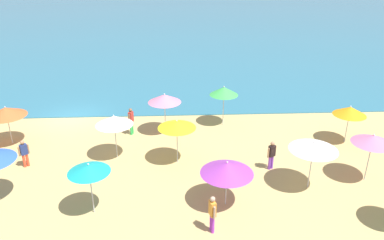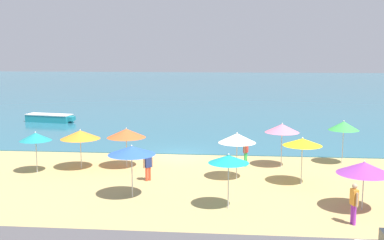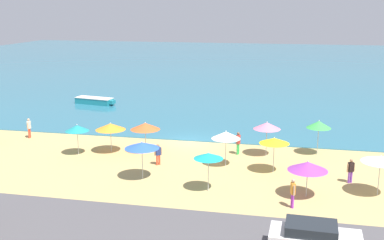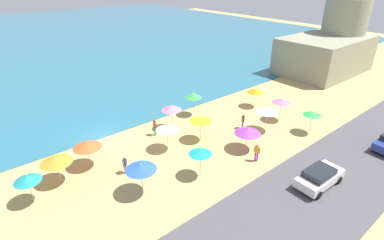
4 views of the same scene
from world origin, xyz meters
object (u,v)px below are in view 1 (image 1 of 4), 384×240
(beach_umbrella_3, at_px, (224,91))
(beach_umbrella_11, at_px, (350,111))
(beach_umbrella_6, at_px, (6,112))
(bather_0, at_px, (212,212))
(beach_umbrella_15, at_px, (165,98))
(beach_umbrella_7, at_px, (89,169))
(bather_2, at_px, (272,154))
(beach_umbrella_5, at_px, (227,168))
(beach_umbrella_14, at_px, (314,146))
(bather_4, at_px, (131,120))
(beach_umbrella_8, at_px, (373,139))
(beach_umbrella_13, at_px, (177,125))
(beach_umbrella_1, at_px, (114,120))
(bather_5, at_px, (24,152))

(beach_umbrella_3, distance_m, beach_umbrella_11, 7.78)
(beach_umbrella_6, relative_size, bather_0, 1.41)
(beach_umbrella_3, relative_size, beach_umbrella_15, 1.02)
(beach_umbrella_7, bearing_deg, beach_umbrella_6, 131.92)
(beach_umbrella_7, distance_m, beach_umbrella_11, 15.46)
(bather_0, relative_size, bather_2, 1.06)
(beach_umbrella_5, xyz_separation_m, beach_umbrella_11, (8.17, 5.91, 0.13))
(beach_umbrella_11, relative_size, beach_umbrella_14, 0.94)
(beach_umbrella_3, height_order, beach_umbrella_5, beach_umbrella_3)
(beach_umbrella_5, height_order, bather_4, beach_umbrella_5)
(beach_umbrella_11, distance_m, bather_0, 11.91)
(beach_umbrella_8, bearing_deg, beach_umbrella_15, 149.85)
(beach_umbrella_11, xyz_separation_m, beach_umbrella_13, (-10.35, -1.92, 0.21))
(beach_umbrella_15, distance_m, bather_4, 2.56)
(beach_umbrella_3, xyz_separation_m, beach_umbrella_5, (-0.97, -8.82, -0.47))
(beach_umbrella_11, bearing_deg, beach_umbrella_13, -169.50)
(beach_umbrella_14, height_order, bather_0, beach_umbrella_14)
(beach_umbrella_6, xyz_separation_m, beach_umbrella_11, (20.43, -0.76, -0.04))
(beach_umbrella_1, height_order, bather_2, beach_umbrella_1)
(beach_umbrella_3, xyz_separation_m, beach_umbrella_8, (6.46, -7.11, -0.10))
(beach_umbrella_13, xyz_separation_m, bather_0, (1.36, -5.82, -1.31))
(beach_umbrella_8, xyz_separation_m, beach_umbrella_14, (-3.15, -0.55, -0.01))
(beach_umbrella_1, bearing_deg, bather_5, -171.04)
(beach_umbrella_6, distance_m, bather_2, 15.57)
(beach_umbrella_1, height_order, bather_0, beach_umbrella_1)
(bather_2, bearing_deg, bather_0, -127.07)
(beach_umbrella_8, relative_size, bather_2, 1.59)
(beach_umbrella_7, relative_size, beach_umbrella_15, 0.93)
(beach_umbrella_1, xyz_separation_m, beach_umbrella_13, (3.43, -0.65, -0.03))
(bather_0, bearing_deg, beach_umbrella_11, 40.72)
(beach_umbrella_6, xyz_separation_m, bather_2, (15.09, -3.68, -1.19))
(beach_umbrella_11, distance_m, beach_umbrella_15, 11.23)
(bather_2, bearing_deg, beach_umbrella_1, 168.92)
(bather_0, bearing_deg, bather_5, 149.29)
(beach_umbrella_3, distance_m, beach_umbrella_14, 8.34)
(beach_umbrella_8, distance_m, bather_4, 13.88)
(bather_2, bearing_deg, beach_umbrella_5, -133.41)
(beach_umbrella_8, bearing_deg, bather_4, 154.62)
(beach_umbrella_15, relative_size, bather_0, 1.57)
(beach_umbrella_3, relative_size, bather_2, 1.68)
(beach_umbrella_7, distance_m, bather_0, 5.54)
(beach_umbrella_5, height_order, beach_umbrella_6, beach_umbrella_6)
(beach_umbrella_7, distance_m, beach_umbrella_8, 13.56)
(beach_umbrella_7, height_order, bather_5, beach_umbrella_7)
(beach_umbrella_5, height_order, beach_umbrella_11, beach_umbrella_11)
(beach_umbrella_5, xyz_separation_m, beach_umbrella_15, (-2.90, 7.71, 0.44))
(beach_umbrella_5, xyz_separation_m, beach_umbrella_6, (-12.26, 6.67, 0.17))
(bather_2, relative_size, bather_5, 1.04)
(beach_umbrella_5, xyz_separation_m, beach_umbrella_7, (-5.98, -0.32, 0.34))
(beach_umbrella_11, height_order, bather_4, beach_umbrella_11)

